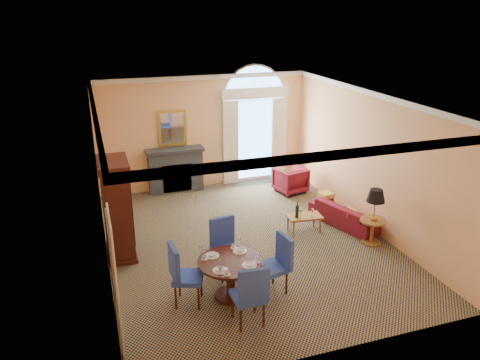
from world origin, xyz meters
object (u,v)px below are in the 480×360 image
object	(u,v)px
armoire	(117,210)
armchair	(290,180)
dining_table	(231,270)
side_table	(374,209)
coffee_table	(304,216)
sofa	(346,214)

from	to	relation	value
armoire	armchair	world-z (taller)	armoire
dining_table	armoire	bearing A→B (deg)	128.24
armchair	side_table	world-z (taller)	side_table
coffee_table	side_table	world-z (taller)	side_table
armoire	dining_table	bearing A→B (deg)	-51.76
coffee_table	side_table	size ratio (longest dim) A/B	0.66
armoire	sofa	size ratio (longest dim) A/B	1.14
sofa	armchair	xyz separation A→B (m)	(-0.40, 2.35, 0.09)
dining_table	coffee_table	world-z (taller)	dining_table
sofa	coffee_table	bearing A→B (deg)	73.81
armchair	coffee_table	distance (m)	2.51
dining_table	coffee_table	xyz separation A→B (m)	(2.38, 1.95, -0.16)
armchair	side_table	xyz separation A→B (m)	(0.45, -3.39, 0.46)
sofa	armoire	bearing A→B (deg)	68.77
sofa	side_table	bearing A→B (deg)	163.90
dining_table	side_table	distance (m)	3.71
armoire	coffee_table	xyz separation A→B (m)	(4.13, -0.27, -0.61)
dining_table	side_table	xyz separation A→B (m)	(3.57, 0.97, 0.27)
armoire	dining_table	world-z (taller)	armoire
sofa	armchair	distance (m)	2.39
sofa	coffee_table	xyz separation A→B (m)	(-1.14, -0.05, 0.13)
armchair	coffee_table	world-z (taller)	coffee_table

